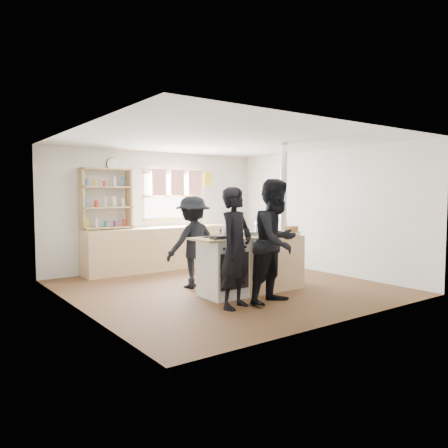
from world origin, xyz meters
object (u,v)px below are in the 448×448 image
at_px(person_far, 193,242).
at_px(stockpot_counter, 264,228).
at_px(skillet_greens, 218,237).
at_px(person_near_left, 236,248).
at_px(roast_tray, 247,233).
at_px(stockpot_stove, 227,231).
at_px(bread_board, 291,230).
at_px(flue_heater, 283,247).
at_px(thermos, 200,219).
at_px(person_near_right, 276,241).
at_px(cooking_island, 252,264).

bearing_deg(person_far, stockpot_counter, 134.50).
distance_m(skillet_greens, person_near_left, 0.55).
xyz_separation_m(roast_tray, stockpot_counter, (0.45, 0.09, 0.07)).
bearing_deg(stockpot_stove, skillet_greens, -144.61).
relative_size(roast_tray, person_far, 0.25).
bearing_deg(bread_board, flue_heater, 72.61).
bearing_deg(flue_heater, bread_board, -107.39).
bearing_deg(skillet_greens, person_near_left, -98.44).
distance_m(thermos, bread_board, 2.87).
height_order(thermos, roast_tray, thermos).
distance_m(roast_tray, flue_heater, 1.05).
xyz_separation_m(stockpot_counter, bread_board, (0.44, -0.21, -0.05)).
bearing_deg(flue_heater, stockpot_counter, -170.28).
height_order(roast_tray, bread_board, bread_board).
bearing_deg(skillet_greens, person_near_right, -49.82).
distance_m(flue_heater, person_far, 1.62).
relative_size(stockpot_stove, bread_board, 0.77).
bearing_deg(roast_tray, thermos, 72.50).
height_order(bread_board, person_near_left, person_near_left).
relative_size(skillet_greens, person_near_right, 0.22).
relative_size(skillet_greens, person_far, 0.26).
relative_size(person_near_left, person_far, 1.08).
distance_m(thermos, stockpot_stove, 2.90).
relative_size(flue_heater, person_far, 1.60).
bearing_deg(thermos, flue_heater, -87.46).
bearing_deg(flue_heater, person_near_left, -153.91).
bearing_deg(person_near_right, person_far, 91.90).
bearing_deg(bread_board, person_near_right, -145.43).
xyz_separation_m(bread_board, person_far, (-1.38, 0.97, -0.20)).
distance_m(roast_tray, stockpot_counter, 0.46).
distance_m(roast_tray, person_near_left, 0.98).
relative_size(roast_tray, stockpot_counter, 1.23).
height_order(thermos, stockpot_stove, thermos).
height_order(thermos, person_near_right, person_near_right).
bearing_deg(bread_board, thermos, 90.40).
distance_m(skillet_greens, flue_heater, 1.68).
height_order(cooking_island, stockpot_counter, stockpot_counter).
bearing_deg(stockpot_stove, person_near_left, -117.53).
xyz_separation_m(stockpot_counter, person_far, (-0.94, 0.76, -0.25)).
height_order(person_near_left, person_far, person_near_left).
height_order(cooking_island, person_near_left, person_near_left).
xyz_separation_m(cooking_island, roast_tray, (-0.10, 0.02, 0.50)).
xyz_separation_m(thermos, flue_heater, (0.11, -2.57, -0.37)).
xyz_separation_m(skillet_greens, roast_tray, (0.64, 0.12, 0.01)).
relative_size(stockpot_stove, flue_heater, 0.09).
distance_m(thermos, roast_tray, 2.89).
relative_size(roast_tray, flue_heater, 0.16).
xyz_separation_m(bread_board, flue_heater, (0.09, 0.30, -0.32)).
height_order(roast_tray, person_far, person_far).
relative_size(flue_heater, person_near_right, 1.37).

